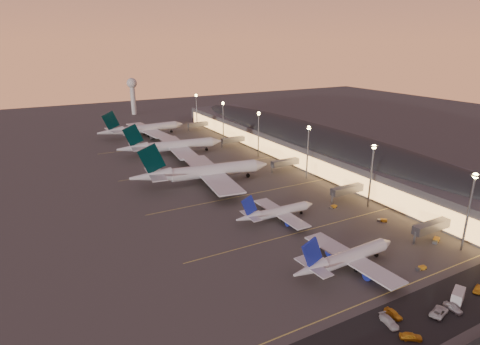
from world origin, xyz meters
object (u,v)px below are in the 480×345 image
object	(u,v)px
airliner_narrow_south	(346,258)
service_van_c	(453,307)
baggage_tug_d	(382,220)
service_van_d	(393,313)
airliner_wide_mid	(172,146)
airliner_narrow_north	(276,212)
radar_tower	(132,90)
baggage_tug_b	(436,240)
service_van_f	(478,289)
baggage_tug_c	(333,207)
catering_truck_a	(458,296)
service_van_b	(411,336)
airliner_wide_far	(143,129)
service_van_a	(389,321)
airliner_wide_near	(203,172)
baggage_tug_a	(421,268)
service_van_e	(439,312)

from	to	relation	value
airliner_narrow_south	service_van_c	world-z (taller)	airliner_narrow_south
baggage_tug_d	service_van_d	distance (m)	56.00
airliner_wide_mid	baggage_tug_d	size ratio (longest dim) A/B	18.48
airliner_narrow_north	baggage_tug_d	bearing A→B (deg)	-30.25
airliner_narrow_north	radar_tower	xyz separation A→B (m)	(13.32, 252.60, 18.78)
airliner_wide_mid	baggage_tug_b	bearing A→B (deg)	-68.65
service_van_f	baggage_tug_b	bearing A→B (deg)	127.08
baggage_tug_c	catering_truck_a	size ratio (longest dim) A/B	0.54
airliner_narrow_south	airliner_narrow_north	size ratio (longest dim) A/B	1.15
service_van_b	baggage_tug_b	bearing A→B (deg)	-23.41
airliner_wide_far	radar_tower	world-z (taller)	radar_tower
airliner_narrow_south	catering_truck_a	xyz separation A→B (m)	(14.12, -25.65, -1.93)
service_van_b	airliner_narrow_north	bearing A→B (deg)	28.46
airliner_wide_far	service_van_c	size ratio (longest dim) A/B	12.97
service_van_d	airliner_wide_mid	bearing A→B (deg)	89.89
radar_tower	service_van_f	xyz separation A→B (m)	(8.69, -316.03, -21.12)
baggage_tug_b	service_van_b	world-z (taller)	service_van_b
airliner_wide_mid	baggage_tug_c	bearing A→B (deg)	-68.76
service_van_d	catering_truck_a	bearing A→B (deg)	-10.73
baggage_tug_d	service_van_f	bearing A→B (deg)	-61.31
service_van_a	service_van_b	world-z (taller)	service_van_b
service_van_c	service_van_d	distance (m)	15.78
airliner_narrow_north	service_van_a	xyz separation A→B (m)	(-8.99, -61.23, -2.28)
service_van_a	service_van_d	bearing A→B (deg)	36.01
baggage_tug_c	service_van_b	world-z (taller)	service_van_b
catering_truck_a	service_van_b	xyz separation A→B (m)	(-21.83, -3.56, -0.80)
service_van_a	service_van_f	distance (m)	31.08
airliner_wide_far	service_van_a	size ratio (longest dim) A/B	11.15
airliner_wide_near	radar_tower	distance (m)	203.56
baggage_tug_d	baggage_tug_c	bearing A→B (deg)	155.67
airliner_narrow_north	baggage_tug_c	xyz separation A→B (m)	(26.32, -1.50, -2.62)
airliner_wide_far	baggage_tug_c	xyz separation A→B (m)	(30.93, -162.05, -4.67)
baggage_tug_c	airliner_wide_far	bearing A→B (deg)	94.89
airliner_narrow_south	airliner_wide_near	xyz separation A→B (m)	(-6.29, 88.70, 1.92)
airliner_wide_near	service_van_f	bearing A→B (deg)	-68.55
service_van_d	baggage_tug_a	bearing A→B (deg)	25.07
catering_truck_a	baggage_tug_d	size ratio (longest dim) A/B	1.97
airliner_narrow_south	baggage_tug_b	size ratio (longest dim) A/B	8.90
catering_truck_a	radar_tower	bearing A→B (deg)	65.43
airliner_wide_near	service_van_b	bearing A→B (deg)	-83.64
airliner_narrow_south	service_van_c	distance (m)	29.18
service_van_a	service_van_e	distance (m)	13.87
baggage_tug_c	service_van_c	xyz separation A→B (m)	(-17.38, -63.73, 0.35)
service_van_a	baggage_tug_c	bearing A→B (deg)	69.36
airliner_wide_near	service_van_b	distance (m)	118.00
airliner_narrow_south	catering_truck_a	world-z (taller)	airliner_narrow_south
airliner_wide_near	baggage_tug_c	world-z (taller)	airliner_wide_near
airliner_narrow_south	baggage_tug_a	distance (m)	22.32
radar_tower	baggage_tug_b	xyz separation A→B (m)	(23.78, -292.52, -21.32)
airliner_wide_mid	airliner_narrow_south	bearing A→B (deg)	-83.24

